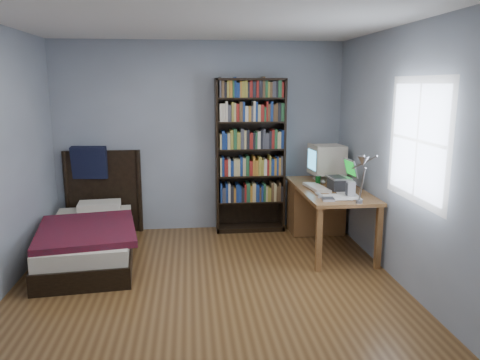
{
  "coord_description": "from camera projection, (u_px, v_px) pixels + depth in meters",
  "views": [
    {
      "loc": [
        -0.15,
        -4.12,
        1.95
      ],
      "look_at": [
        0.4,
        0.94,
        0.9
      ],
      "focal_mm": 35.0,
      "sensor_mm": 36.0,
      "label": 1
    }
  ],
  "objects": [
    {
      "name": "soda_can",
      "position": [
        318.0,
        180.0,
        5.74
      ],
      "size": [
        0.06,
        0.06,
        0.12
      ],
      "primitive_type": "cylinder",
      "color": "#063208",
      "rests_on": "desk"
    },
    {
      "name": "room",
      "position": [
        210.0,
        163.0,
        4.17
      ],
      "size": [
        4.2,
        4.24,
        2.5
      ],
      "color": "#563619",
      "rests_on": "ground"
    },
    {
      "name": "desk_lamp",
      "position": [
        363.0,
        166.0,
        4.42
      ],
      "size": [
        0.22,
        0.48,
        0.57
      ],
      "color": "#99999E",
      "rests_on": "desk"
    },
    {
      "name": "external_drive",
      "position": [
        328.0,
        199.0,
        4.97
      ],
      "size": [
        0.13,
        0.13,
        0.03
      ],
      "primitive_type": "cube",
      "rotation": [
        0.0,
        0.0,
        -0.1
      ],
      "color": "#97979A",
      "rests_on": "desk"
    },
    {
      "name": "desk",
      "position": [
        319.0,
        205.0,
        6.05
      ],
      "size": [
        0.75,
        1.56,
        0.73
      ],
      "color": "brown",
      "rests_on": "floor"
    },
    {
      "name": "keyboard",
      "position": [
        317.0,
        188.0,
        5.53
      ],
      "size": [
        0.24,
        0.48,
        0.04
      ],
      "primitive_type": "cube",
      "rotation": [
        0.0,
        0.07,
        0.11
      ],
      "color": "#C0B5A0",
      "rests_on": "desk"
    },
    {
      "name": "phone_silver",
      "position": [
        318.0,
        194.0,
        5.23
      ],
      "size": [
        0.05,
        0.1,
        0.02
      ],
      "primitive_type": "cube",
      "rotation": [
        0.0,
        0.0,
        -0.0
      ],
      "color": "silver",
      "rests_on": "desk"
    },
    {
      "name": "bookshelf",
      "position": [
        250.0,
        156.0,
        6.17
      ],
      "size": [
        0.91,
        0.3,
        2.02
      ],
      "color": "black",
      "rests_on": "floor"
    },
    {
      "name": "phone_grey",
      "position": [
        321.0,
        196.0,
        5.11
      ],
      "size": [
        0.07,
        0.1,
        0.02
      ],
      "primitive_type": "cube",
      "rotation": [
        0.0,
        0.0,
        -0.34
      ],
      "color": "#97979A",
      "rests_on": "desk"
    },
    {
      "name": "mouse",
      "position": [
        323.0,
        182.0,
        5.84
      ],
      "size": [
        0.06,
        0.1,
        0.04
      ],
      "primitive_type": "ellipsoid",
      "color": "silver",
      "rests_on": "desk"
    },
    {
      "name": "laptop",
      "position": [
        340.0,
        181.0,
        5.47
      ],
      "size": [
        0.31,
        0.31,
        0.36
      ],
      "color": "#2D2D30",
      "rests_on": "desk"
    },
    {
      "name": "speaker",
      "position": [
        351.0,
        189.0,
        5.14
      ],
      "size": [
        0.09,
        0.09,
        0.17
      ],
      "primitive_type": "cube",
      "rotation": [
        0.0,
        0.0,
        -0.04
      ],
      "color": "#97979A",
      "rests_on": "desk"
    },
    {
      "name": "crt_monitor",
      "position": [
        326.0,
        160.0,
        5.99
      ],
      "size": [
        0.43,
        0.4,
        0.46
      ],
      "color": "beige",
      "rests_on": "desk"
    },
    {
      "name": "bed",
      "position": [
        91.0,
        234.0,
        5.35
      ],
      "size": [
        1.18,
        2.06,
        1.16
      ],
      "color": "black",
      "rests_on": "floor"
    }
  ]
}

